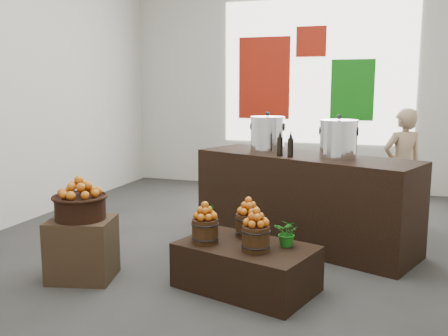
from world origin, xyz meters
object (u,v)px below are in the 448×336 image
(crate, at_px, (82,249))
(stock_pot_center, at_px, (338,140))
(display_table, at_px, (246,267))
(counter, at_px, (304,200))
(wicker_basket, at_px, (80,208))
(shopper, at_px, (402,166))
(stock_pot_left, at_px, (267,135))

(crate, relative_size, stock_pot_center, 1.48)
(display_table, relative_size, counter, 0.47)
(crate, xyz_separation_m, wicker_basket, (0.00, 0.00, 0.39))
(counter, height_order, shopper, shopper)
(stock_pot_center, bearing_deg, wicker_basket, -144.25)
(crate, bearing_deg, wicker_basket, 0.00)
(counter, bearing_deg, stock_pot_center, 0.00)
(wicker_basket, bearing_deg, crate, 0.00)
(display_table, distance_m, stock_pot_center, 1.75)
(crate, relative_size, shopper, 0.38)
(stock_pot_left, bearing_deg, wicker_basket, -124.74)
(counter, bearing_deg, crate, -115.14)
(crate, xyz_separation_m, display_table, (1.50, 0.25, -0.08))
(counter, relative_size, stock_pot_left, 6.47)
(stock_pot_center, bearing_deg, shopper, 65.18)
(counter, xyz_separation_m, stock_pot_left, (-0.47, 0.18, 0.70))
(wicker_basket, xyz_separation_m, stock_pot_center, (2.13, 1.53, 0.53))
(stock_pot_center, bearing_deg, stock_pot_left, 158.70)
(wicker_basket, bearing_deg, stock_pot_left, 55.26)
(stock_pot_left, bearing_deg, counter, -21.30)
(crate, bearing_deg, counter, 43.57)
(crate, relative_size, wicker_basket, 1.25)
(stock_pot_left, bearing_deg, crate, -124.74)
(stock_pot_left, distance_m, stock_pot_center, 0.90)
(stock_pot_left, height_order, shopper, shopper)
(counter, relative_size, shopper, 1.67)
(display_table, distance_m, stock_pot_left, 1.91)
(crate, height_order, shopper, shopper)
(wicker_basket, distance_m, stock_pot_left, 2.33)
(wicker_basket, distance_m, stock_pot_center, 2.68)
(stock_pot_left, relative_size, stock_pot_center, 1.00)
(stock_pot_left, xyz_separation_m, shopper, (1.52, 1.15, -0.46))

